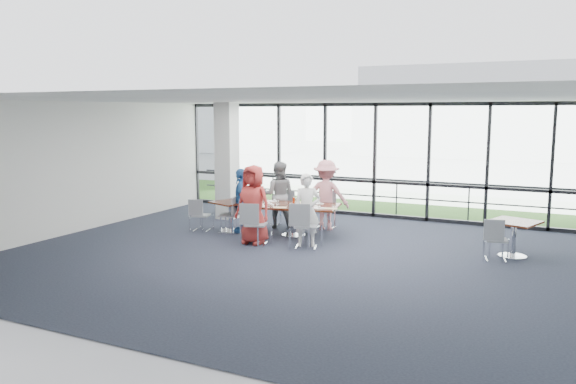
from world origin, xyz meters
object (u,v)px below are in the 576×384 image
at_px(diner_near_right, 307,210).
at_px(diner_far_left, 279,195).
at_px(main_table, 293,209).
at_px(chair_main_fl, 284,209).
at_px(diner_far_right, 326,195).
at_px(chair_main_nr, 306,226).
at_px(chair_spare_la, 201,215).
at_px(chair_main_end, 229,215).
at_px(diner_end, 241,200).
at_px(side_table_right, 514,226).
at_px(chair_spare_lb, 226,199).
at_px(chair_main_nl, 256,224).
at_px(structural_column, 227,161).
at_px(chair_main_fr, 325,211).
at_px(diner_near_left, 253,204).
at_px(side_table_left, 231,207).
at_px(chair_spare_r, 496,240).

height_order(diner_near_right, diner_far_left, diner_far_left).
height_order(main_table, diner_near_right, diner_near_right).
bearing_deg(diner_far_left, chair_main_fl, -124.24).
height_order(diner_far_left, diner_far_right, diner_far_right).
relative_size(diner_far_left, chair_main_nr, 1.75).
bearing_deg(chair_main_fl, chair_spare_la, 41.52).
bearing_deg(chair_main_end, diner_end, 115.14).
bearing_deg(chair_spare_la, main_table, -3.24).
height_order(main_table, side_table_right, same).
relative_size(side_table_right, chair_spare_lb, 1.28).
bearing_deg(chair_main_end, chair_main_nr, 60.78).
bearing_deg(chair_main_fl, chair_spare_lb, -21.36).
height_order(chair_main_nr, chair_spare_la, chair_main_nr).
bearing_deg(chair_spare_la, chair_main_nl, -35.45).
xyz_separation_m(structural_column, diner_far_right, (3.04, -0.23, -0.72)).
height_order(structural_column, chair_main_fr, structural_column).
bearing_deg(main_table, diner_near_left, -124.85).
bearing_deg(side_table_left, chair_spare_r, -0.47).
height_order(diner_near_left, chair_spare_la, diner_near_left).
height_order(diner_far_right, chair_main_fr, diner_far_right).
distance_m(chair_main_nl, chair_spare_la, 2.06).
xyz_separation_m(diner_far_left, chair_main_nr, (1.52, -1.69, -0.36)).
bearing_deg(side_table_left, diner_near_right, -14.19).
bearing_deg(structural_column, diner_end, -47.72).
relative_size(side_table_left, chair_main_fr, 1.11).
height_order(side_table_left, chair_main_nr, chair_main_nr).
distance_m(structural_column, chair_main_nl, 3.51).
bearing_deg(structural_column, diner_near_left, -47.47).
bearing_deg(chair_spare_lb, side_table_left, 145.10).
bearing_deg(structural_column, chair_spare_r, -11.80).
distance_m(chair_main_nl, chair_main_end, 1.48).
distance_m(main_table, side_table_right, 4.89).
bearing_deg(diner_far_left, diner_end, 38.14).
distance_m(chair_main_nl, chair_spare_lb, 4.00).
bearing_deg(diner_near_left, chair_spare_la, 166.82).
bearing_deg(chair_spare_lb, side_table_right, -171.24).
relative_size(main_table, chair_spare_la, 2.90).
bearing_deg(chair_main_nl, diner_far_right, 54.33).
distance_m(diner_far_left, chair_main_end, 1.42).
height_order(chair_main_fl, chair_spare_lb, chair_main_fl).
distance_m(diner_end, chair_main_fr, 2.15).
xyz_separation_m(side_table_left, side_table_right, (6.50, 0.38, 0.01)).
distance_m(diner_far_right, chair_main_nr, 2.04).
xyz_separation_m(chair_main_fr, chair_main_end, (-1.95, -1.48, -0.02)).
xyz_separation_m(chair_main_nr, chair_main_fl, (-1.46, 1.88, -0.04)).
bearing_deg(chair_main_nl, side_table_right, -1.37).
distance_m(structural_column, diner_far_right, 3.14).
bearing_deg(side_table_right, diner_far_left, 174.37).
bearing_deg(diner_far_left, chair_main_end, 34.30).
height_order(diner_far_left, diner_end, diner_far_left).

